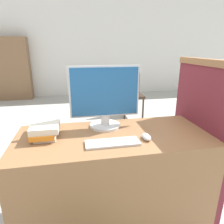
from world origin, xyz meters
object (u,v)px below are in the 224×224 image
at_px(keyboard, 112,143).
at_px(far_chair, 131,92).
at_px(monitor, 105,98).
at_px(mouse, 146,137).
at_px(book_stack, 45,129).

xyz_separation_m(keyboard, far_chair, (0.91, 2.74, -0.28)).
distance_m(monitor, mouse, 0.44).
bearing_deg(monitor, book_stack, -167.80).
bearing_deg(mouse, monitor, 130.51).
relative_size(monitor, book_stack, 1.92).
xyz_separation_m(mouse, far_chair, (0.67, 2.71, -0.29)).
distance_m(mouse, book_stack, 0.72).
xyz_separation_m(monitor, mouse, (0.25, -0.29, -0.22)).
distance_m(mouse, far_chair, 2.81).
height_order(keyboard, mouse, mouse).
height_order(book_stack, far_chair, far_chair).
xyz_separation_m(keyboard, mouse, (0.25, 0.03, 0.01)).
bearing_deg(monitor, keyboard, -90.03).
relative_size(mouse, book_stack, 0.38).
bearing_deg(keyboard, mouse, 6.23).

